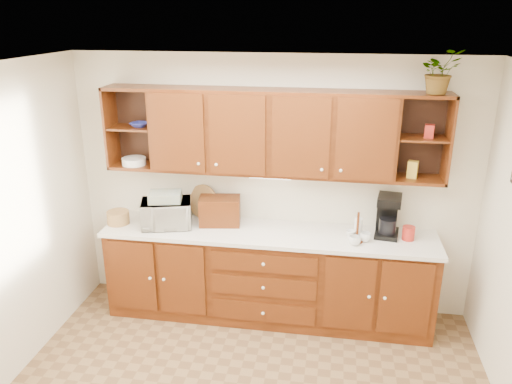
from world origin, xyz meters
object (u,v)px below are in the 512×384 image
(microwave, at_px, (166,214))
(potted_plant, at_px, (440,71))
(bread_box, at_px, (220,211))
(coffee_maker, at_px, (388,216))

(microwave, height_order, potted_plant, potted_plant)
(microwave, bearing_deg, bread_box, -0.42)
(microwave, relative_size, potted_plant, 1.28)
(microwave, distance_m, potted_plant, 2.83)
(coffee_maker, relative_size, potted_plant, 1.06)
(bread_box, bearing_deg, potted_plant, -8.78)
(bread_box, bearing_deg, coffee_maker, -8.43)
(microwave, relative_size, coffee_maker, 1.20)
(bread_box, bearing_deg, microwave, -172.96)
(microwave, distance_m, bread_box, 0.53)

